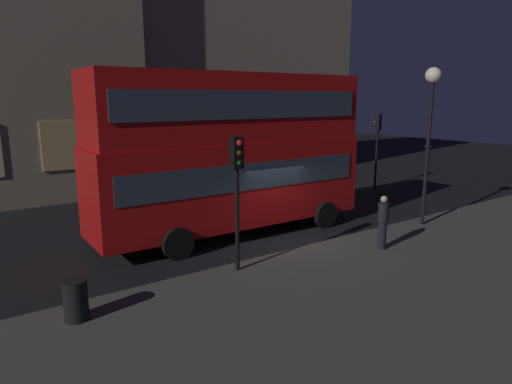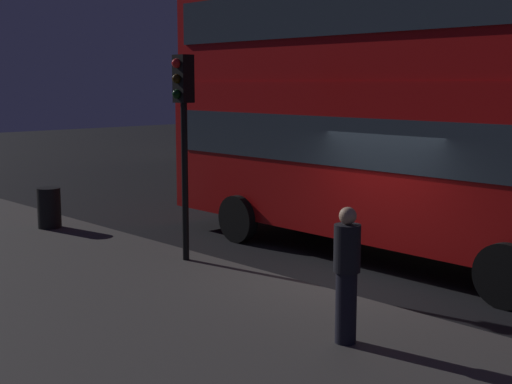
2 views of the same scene
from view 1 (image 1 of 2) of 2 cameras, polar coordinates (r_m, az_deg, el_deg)
name	(u,v)px [view 1 (image 1 of 2)]	position (r m, az deg, el deg)	size (l,w,h in m)	color
ground_plane	(287,243)	(15.70, 3.93, -6.39)	(80.00, 80.00, 0.00)	black
sidewalk_slab	(426,297)	(12.27, 20.59, -12.18)	(44.00, 9.19, 0.12)	#423F3D
building_plain_facade	(226,46)	(31.31, -3.80, 17.77)	(15.67, 7.45, 16.35)	tan
double_decker_bus	(231,148)	(16.02, -3.10, 5.57)	(10.14, 2.93, 5.69)	#B20F0F
traffic_light_near_kerb	(237,175)	(12.27, -2.39, 2.08)	(0.32, 0.36, 3.75)	black
traffic_light_far_side	(377,136)	(25.27, 14.95, 6.85)	(0.38, 0.40, 4.03)	black
street_lamp	(431,105)	(18.02, 21.10, 10.16)	(0.58, 0.58, 5.84)	black
pedestrian	(383,222)	(15.00, 15.62, -3.60)	(0.34, 0.34, 1.74)	black
litter_bin	(76,300)	(10.86, -21.69, -12.49)	(0.52, 0.52, 0.91)	black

